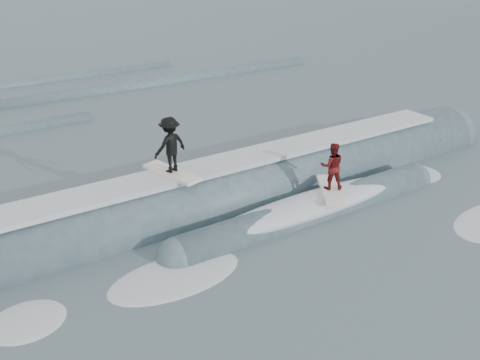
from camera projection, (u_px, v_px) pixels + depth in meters
ground at (292, 251)px, 14.19m from camera, size 160.00×160.00×0.00m
breaking_wave at (233, 201)px, 16.78m from camera, size 23.96×4.04×2.52m
surfer_black at (170, 147)px, 15.14m from camera, size 1.15×2.07×1.72m
surfer_red at (332, 170)px, 15.90m from camera, size 1.52×1.99×1.55m
whitewater at (333, 242)px, 14.61m from camera, size 15.50×5.55×0.10m
far_swells at (18, 107)px, 26.10m from camera, size 37.53×8.65×0.80m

